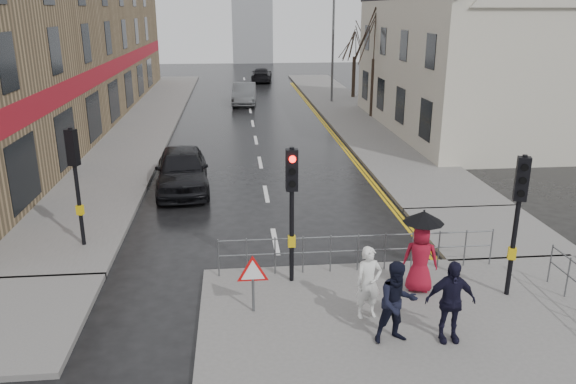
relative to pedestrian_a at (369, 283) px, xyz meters
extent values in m
plane|color=black|center=(-1.67, 1.66, -0.96)|extent=(120.00, 120.00, 0.00)
cube|color=#605E5B|center=(1.33, -1.84, -0.89)|extent=(10.00, 9.00, 0.14)
cube|color=#605E5B|center=(-8.17, 24.66, -0.89)|extent=(4.00, 44.00, 0.14)
cube|color=#605E5B|center=(4.83, 26.66, -0.89)|extent=(4.00, 40.00, 0.14)
cube|color=#605E5B|center=(4.83, 4.66, -0.89)|extent=(4.00, 4.20, 0.14)
cube|color=#907753|center=(-13.67, 23.66, 4.04)|extent=(8.00, 42.00, 10.00)
cube|color=beige|center=(10.33, 19.66, 2.54)|extent=(9.00, 16.00, 7.00)
cylinder|color=black|center=(-1.47, 1.86, 0.88)|extent=(0.11, 0.11, 3.40)
cube|color=black|center=(-1.47, 1.86, 2.03)|extent=(0.28, 0.22, 1.00)
cylinder|color=#FF0C07|center=(-1.47, 1.72, 2.33)|extent=(0.16, 0.04, 0.16)
cylinder|color=black|center=(-1.47, 1.72, 2.03)|extent=(0.16, 0.04, 0.16)
cylinder|color=black|center=(-1.47, 1.72, 1.73)|extent=(0.16, 0.04, 0.16)
cube|color=gold|center=(-1.47, 1.86, 0.23)|extent=(0.18, 0.14, 0.28)
cylinder|color=black|center=(3.53, 0.66, 0.88)|extent=(0.11, 0.11, 3.40)
cube|color=black|center=(3.53, 0.66, 2.03)|extent=(0.34, 0.30, 1.00)
cylinder|color=black|center=(3.48, 0.53, 2.33)|extent=(0.16, 0.09, 0.16)
cylinder|color=black|center=(3.48, 0.53, 2.03)|extent=(0.16, 0.09, 0.16)
cylinder|color=black|center=(3.48, 0.53, 1.73)|extent=(0.16, 0.09, 0.16)
cube|color=gold|center=(3.53, 0.66, 0.23)|extent=(0.22, 0.19, 0.28)
cylinder|color=black|center=(-7.17, 4.66, 0.88)|extent=(0.11, 0.11, 3.40)
cube|color=black|center=(-7.17, 4.66, 2.03)|extent=(0.34, 0.30, 1.00)
cylinder|color=black|center=(-7.13, 4.80, 2.33)|extent=(0.16, 0.09, 0.16)
cylinder|color=black|center=(-7.13, 4.80, 2.03)|extent=(0.16, 0.09, 0.16)
cylinder|color=black|center=(-7.13, 4.80, 1.73)|extent=(0.16, 0.09, 0.16)
cube|color=gold|center=(-7.17, 4.66, 0.23)|extent=(0.22, 0.19, 0.28)
cylinder|color=#595B5E|center=(-3.27, 2.26, -0.32)|extent=(0.04, 0.04, 1.00)
cylinder|color=#595B5E|center=(3.83, 2.26, -0.32)|extent=(0.04, 0.04, 1.00)
cylinder|color=#595B5E|center=(0.28, 2.26, 0.13)|extent=(7.10, 0.04, 0.04)
cylinder|color=#595B5E|center=(0.28, 2.26, -0.27)|extent=(7.10, 0.04, 0.04)
cylinder|color=#595B5E|center=(4.83, 1.16, -0.32)|extent=(0.04, 0.04, 1.00)
cylinder|color=#595B5E|center=(-2.47, 0.46, -0.39)|extent=(0.06, 0.06, 0.85)
cylinder|color=red|center=(-2.47, 0.46, 0.13)|extent=(0.80, 0.03, 0.80)
cylinder|color=white|center=(-2.47, 0.44, 0.13)|extent=(0.60, 0.03, 0.60)
cylinder|color=#595B5E|center=(4.33, 29.66, 3.18)|extent=(0.16, 0.16, 8.00)
cylinder|color=#31261B|center=(5.83, 23.66, 0.93)|extent=(0.26, 0.26, 3.50)
cylinder|color=#31261B|center=(6.33, 31.66, 0.68)|extent=(0.26, 0.26, 3.00)
imported|color=white|center=(0.00, 0.00, 0.00)|extent=(0.65, 0.49, 1.63)
imported|color=black|center=(0.34, -1.00, 0.05)|extent=(0.92, 0.76, 1.74)
imported|color=maroon|center=(1.50, 1.06, 0.02)|extent=(0.95, 0.77, 1.68)
cylinder|color=black|center=(1.50, 1.06, 0.12)|extent=(0.02, 0.02, 1.88)
cone|color=black|center=(1.50, 1.06, 1.06)|extent=(0.96, 0.96, 0.28)
imported|color=black|center=(1.41, -1.05, 0.06)|extent=(1.04, 0.47, 1.74)
imported|color=black|center=(-4.79, 9.97, -0.14)|extent=(2.29, 4.90, 1.62)
imported|color=#484A4D|center=(-2.00, 29.79, -0.21)|extent=(1.86, 4.64, 1.50)
imported|color=black|center=(-0.08, 42.64, -0.31)|extent=(2.22, 4.60, 1.29)
camera|label=1|loc=(-2.78, -10.65, 5.63)|focal=35.00mm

